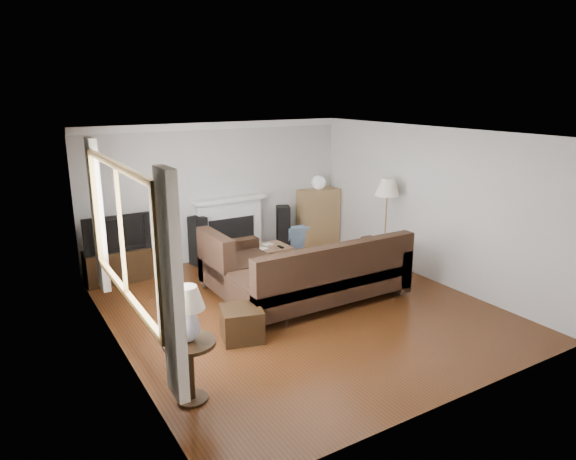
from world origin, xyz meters
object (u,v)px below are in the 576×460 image
coffee_table (260,260)px  tv_stand (118,265)px  sectional_sofa (321,273)px  floor_lamp (385,224)px  side_table (191,371)px  bookshelf (318,217)px

coffee_table → tv_stand: bearing=157.4°
sectional_sofa → floor_lamp: 1.96m
coffee_table → floor_lamp: (1.94, -1.00, 0.60)m
sectional_sofa → floor_lamp: size_ratio=1.79×
coffee_table → floor_lamp: bearing=-29.6°
floor_lamp → side_table: floor_lamp is taller
bookshelf → side_table: (-4.21, -3.89, -0.23)m
tv_stand → coffee_table: size_ratio=0.99×
tv_stand → sectional_sofa: 3.41m
sectional_sofa → bookshelf: bearing=56.5°
tv_stand → side_table: side_table is taller
tv_stand → bookshelf: bookshelf is taller
bookshelf → side_table: bookshelf is taller
bookshelf → coffee_table: size_ratio=1.06×
tv_stand → floor_lamp: bearing=-23.6°
tv_stand → sectional_sofa: (2.34, -2.48, 0.20)m
floor_lamp → side_table: 4.83m
tv_stand → side_table: 3.86m
tv_stand → bookshelf: size_ratio=0.93×
bookshelf → sectional_sofa: size_ratio=0.39×
tv_stand → floor_lamp: 4.56m
bookshelf → sectional_sofa: bookshelf is taller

